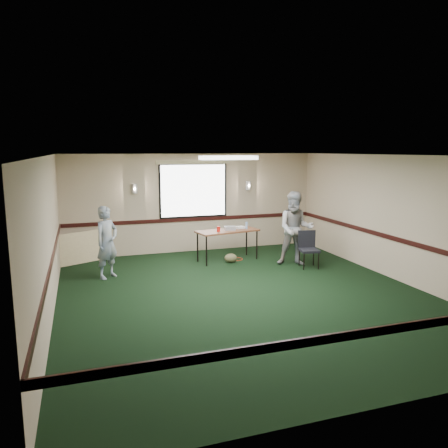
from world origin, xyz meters
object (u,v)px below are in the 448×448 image
object	(u,v)px
projector	(230,228)
person_right	(296,229)
folding_table	(228,232)
person_left	(107,242)
conference_chair	(308,246)

from	to	relation	value
projector	person_right	bearing A→B (deg)	-26.44
folding_table	person_left	xyz separation A→B (m)	(-3.01, -0.61, 0.07)
person_left	projector	bearing A→B (deg)	-28.48
folding_table	conference_chair	xyz separation A→B (m)	(1.65, -1.19, -0.22)
conference_chair	folding_table	bearing A→B (deg)	154.71
folding_table	person_right	world-z (taller)	person_right
folding_table	projector	bearing A→B (deg)	-4.53
projector	person_right	distance (m)	1.67
projector	conference_chair	size ratio (longest dim) A/B	0.32
folding_table	person_right	bearing A→B (deg)	-43.50
projector	folding_table	bearing A→B (deg)	-166.13
folding_table	person_left	size ratio (longest dim) A/B	1.04
conference_chair	person_right	size ratio (longest dim) A/B	0.48
projector	conference_chair	world-z (taller)	projector
folding_table	projector	xyz separation A→B (m)	(0.06, 0.01, 0.10)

